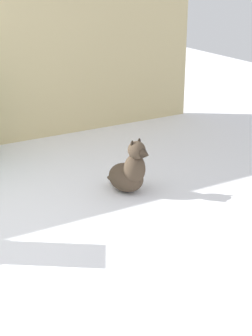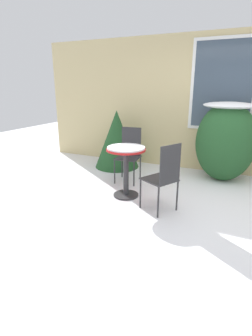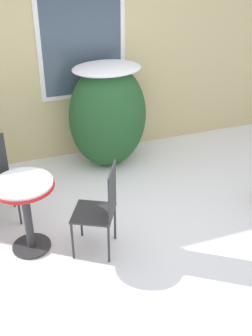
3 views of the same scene
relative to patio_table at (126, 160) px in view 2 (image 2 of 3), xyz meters
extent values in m
plane|color=white|center=(1.18, -0.27, -0.60)|extent=(16.00, 16.00, 0.00)
cube|color=#D1BC84|center=(1.18, 1.93, 0.73)|extent=(8.00, 0.06, 2.67)
cube|color=white|center=(1.13, 1.88, 1.11)|extent=(1.18, 0.04, 1.68)
cube|color=#3D4C5B|center=(1.13, 1.87, 1.11)|extent=(1.06, 0.01, 1.56)
ellipsoid|color=#235128|center=(1.32, 1.43, 0.11)|extent=(1.05, 0.81, 1.43)
ellipsoid|color=white|center=(1.32, 1.43, 0.77)|extent=(0.89, 0.69, 0.12)
cone|color=#235128|center=(-0.85, 1.38, 0.00)|extent=(0.94, 0.94, 1.21)
cylinder|color=#2D2D30|center=(0.00, 0.00, -0.59)|extent=(0.40, 0.40, 0.03)
cylinder|color=#2D2D30|center=(0.00, 0.00, -0.22)|extent=(0.09, 0.09, 0.72)
cylinder|color=red|center=(0.00, 0.00, 0.16)|extent=(0.61, 0.61, 0.03)
cylinder|color=white|center=(0.00, 0.00, 0.19)|extent=(0.58, 0.58, 0.03)
cube|color=#2D2D30|center=(-0.24, 0.61, -0.15)|extent=(0.43, 0.43, 0.02)
cube|color=#2D2D30|center=(-0.26, 0.80, 0.12)|extent=(0.37, 0.04, 0.52)
cylinder|color=#2D2D30|center=(-0.41, 0.41, -0.38)|extent=(0.02, 0.02, 0.44)
cylinder|color=#2D2D30|center=(-0.05, 0.44, -0.38)|extent=(0.02, 0.02, 0.44)
cylinder|color=#2D2D30|center=(-0.44, 0.78, -0.38)|extent=(0.02, 0.02, 0.44)
cylinder|color=#2D2D30|center=(-0.08, 0.80, -0.38)|extent=(0.02, 0.02, 0.44)
cube|color=#2D2D30|center=(0.62, -0.24, -0.15)|extent=(0.55, 0.55, 0.02)
cube|color=#2D2D30|center=(0.79, -0.34, 0.12)|extent=(0.19, 0.33, 0.52)
cylinder|color=#2D2D30|center=(0.55, 0.00, -0.38)|extent=(0.02, 0.02, 0.44)
cylinder|color=#2D2D30|center=(0.37, -0.32, -0.38)|extent=(0.02, 0.02, 0.44)
cylinder|color=#2D2D30|center=(0.87, -0.17, -0.38)|extent=(0.02, 0.02, 0.44)
cylinder|color=#2D2D30|center=(0.70, -0.49, -0.38)|extent=(0.02, 0.02, 0.44)
camera|label=1|loc=(0.42, -4.51, 1.69)|focal=55.00mm
camera|label=2|loc=(1.63, -3.55, 1.10)|focal=28.00mm
camera|label=3|loc=(-0.24, -3.55, 2.34)|focal=45.00mm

